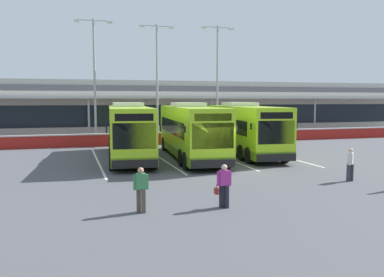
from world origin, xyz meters
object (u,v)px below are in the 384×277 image
at_px(coach_bus_centre, 243,130).
at_px(lamp_post_east, 217,75).
at_px(coach_bus_leftmost, 129,132).
at_px(pedestrian_near_bin, 141,188).
at_px(coach_bus_left_centre, 191,132).
at_px(lamp_post_west, 95,73).
at_px(pedestrian_with_handbag, 224,185).
at_px(pedestrian_in_dark_coat, 350,163).
at_px(lamp_post_centre, 157,75).

relative_size(coach_bus_centre, lamp_post_east, 1.12).
height_order(coach_bus_centre, lamp_post_east, lamp_post_east).
distance_m(coach_bus_leftmost, pedestrian_near_bin, 13.65).
distance_m(coach_bus_left_centre, lamp_post_west, 12.95).
relative_size(pedestrian_with_handbag, pedestrian_in_dark_coat, 1.00).
distance_m(coach_bus_leftmost, pedestrian_in_dark_coat, 14.38).
height_order(coach_bus_left_centre, pedestrian_near_bin, coach_bus_left_centre).
bearing_deg(coach_bus_leftmost, coach_bus_left_centre, -15.13).
bearing_deg(lamp_post_east, coach_bus_centre, -98.91).
bearing_deg(pedestrian_with_handbag, lamp_post_west, 97.66).
xyz_separation_m(coach_bus_leftmost, coach_bus_left_centre, (4.05, -1.10, 0.00)).
relative_size(coach_bus_centre, lamp_post_centre, 1.12).
bearing_deg(lamp_post_east, pedestrian_with_handbag, -109.66).
height_order(coach_bus_left_centre, pedestrian_with_handbag, coach_bus_left_centre).
height_order(pedestrian_with_handbag, lamp_post_west, lamp_post_west).
distance_m(coach_bus_centre, lamp_post_east, 10.86).
height_order(pedestrian_in_dark_coat, pedestrian_near_bin, same).
height_order(coach_bus_leftmost, pedestrian_with_handbag, coach_bus_leftmost).
bearing_deg(coach_bus_leftmost, pedestrian_in_dark_coat, -49.63).
xyz_separation_m(pedestrian_with_handbag, pedestrian_in_dark_coat, (7.74, 2.84, 0.02)).
distance_m(pedestrian_with_handbag, pedestrian_near_bin, 3.05).
bearing_deg(coach_bus_centre, pedestrian_near_bin, -126.22).
relative_size(coach_bus_leftmost, pedestrian_with_handbag, 7.61).
relative_size(coach_bus_centre, pedestrian_near_bin, 7.61).
bearing_deg(pedestrian_in_dark_coat, coach_bus_centre, 94.52).
bearing_deg(pedestrian_in_dark_coat, coach_bus_leftmost, 130.37).
xyz_separation_m(coach_bus_centre, pedestrian_with_handbag, (-6.88, -13.77, -0.93)).
relative_size(pedestrian_in_dark_coat, lamp_post_east, 0.15).
relative_size(coach_bus_left_centre, coach_bus_centre, 1.00).
height_order(coach_bus_leftmost, lamp_post_centre, lamp_post_centre).
height_order(coach_bus_centre, pedestrian_near_bin, coach_bus_centre).
relative_size(coach_bus_left_centre, lamp_post_east, 1.12).
distance_m(coach_bus_centre, pedestrian_in_dark_coat, 11.00).
distance_m(pedestrian_in_dark_coat, lamp_post_centre, 22.89).
bearing_deg(lamp_post_west, pedestrian_with_handbag, -82.34).
bearing_deg(lamp_post_centre, lamp_post_west, -169.52).
relative_size(pedestrian_with_handbag, lamp_post_east, 0.15).
bearing_deg(coach_bus_left_centre, lamp_post_west, 117.75).
bearing_deg(coach_bus_centre, lamp_post_west, 136.10).
bearing_deg(pedestrian_in_dark_coat, lamp_post_centre, 103.13).
xyz_separation_m(lamp_post_west, lamp_post_centre, (5.84, 1.08, 0.00)).
bearing_deg(pedestrian_in_dark_coat, coach_bus_left_centre, 118.05).
distance_m(pedestrian_in_dark_coat, pedestrian_near_bin, 11.09).
distance_m(coach_bus_leftmost, lamp_post_centre, 12.39).
height_order(pedestrian_near_bin, lamp_post_east, lamp_post_east).
relative_size(coach_bus_left_centre, lamp_post_centre, 1.12).
bearing_deg(lamp_post_west, lamp_post_east, 0.56).
relative_size(coach_bus_centre, pedestrian_in_dark_coat, 7.61).
relative_size(coach_bus_left_centre, pedestrian_in_dark_coat, 7.61).
bearing_deg(lamp_post_centre, pedestrian_with_handbag, -96.26).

